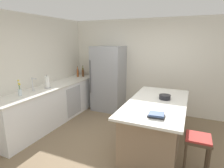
{
  "coord_description": "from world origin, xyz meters",
  "views": [
    {
      "loc": [
        1.03,
        -2.9,
        2.03
      ],
      "look_at": [
        -0.7,
        1.01,
        1.0
      ],
      "focal_mm": 29.47,
      "sensor_mm": 36.0,
      "label": 1
    }
  ],
  "objects": [
    {
      "name": "olive_oil_bottle",
      "position": [
        -2.08,
        1.9,
        1.06
      ],
      "size": [
        0.05,
        0.05,
        0.32
      ],
      "color": "olive",
      "rests_on": "counter_run_left"
    },
    {
      "name": "wall_rear",
      "position": [
        0.0,
        2.25,
        1.3
      ],
      "size": [
        6.0,
        0.1,
        2.6
      ],
      "primitive_type": "cube",
      "color": "silver",
      "rests_on": "ground_plane"
    },
    {
      "name": "counter_run_left",
      "position": [
        -2.08,
        0.53,
        0.47
      ],
      "size": [
        0.67,
        3.18,
        0.93
      ],
      "color": "white",
      "rests_on": "ground_plane"
    },
    {
      "name": "syrup_bottle",
      "position": [
        -2.02,
        1.8,
        1.04
      ],
      "size": [
        0.07,
        0.07,
        0.27
      ],
      "color": "#5B3319",
      "rests_on": "counter_run_left"
    },
    {
      "name": "hot_sauce_bottle",
      "position": [
        -2.15,
        2.0,
        1.02
      ],
      "size": [
        0.05,
        0.05,
        0.22
      ],
      "color": "red",
      "rests_on": "counter_run_left"
    },
    {
      "name": "sink_faucet",
      "position": [
        -2.13,
        -0.03,
        1.09
      ],
      "size": [
        0.15,
        0.05,
        0.3
      ],
      "color": "silver",
      "rests_on": "counter_run_left"
    },
    {
      "name": "refrigerator",
      "position": [
        -1.18,
        1.85,
        0.93
      ],
      "size": [
        0.86,
        0.74,
        1.86
      ],
      "color": "#93969B",
      "rests_on": "ground_plane"
    },
    {
      "name": "cookbook_stack",
      "position": [
        0.6,
        -0.3,
        0.94
      ],
      "size": [
        0.25,
        0.21,
        0.06
      ],
      "color": "#2D2D33",
      "rests_on": "kitchen_island"
    },
    {
      "name": "paper_towel_roll",
      "position": [
        -2.04,
        0.3,
        1.07
      ],
      "size": [
        0.14,
        0.14,
        0.31
      ],
      "color": "gray",
      "rests_on": "counter_run_left"
    },
    {
      "name": "flower_vase",
      "position": [
        -2.1,
        -0.4,
        1.03
      ],
      "size": [
        0.07,
        0.07,
        0.33
      ],
      "color": "silver",
      "rests_on": "counter_run_left"
    },
    {
      "name": "kitchen_island",
      "position": [
        0.48,
        0.41,
        0.46
      ],
      "size": [
        1.03,
        2.1,
        0.91
      ],
      "color": "#8E755B",
      "rests_on": "ground_plane"
    },
    {
      "name": "vinegar_bottle",
      "position": [
        -2.15,
        1.71,
        1.06
      ],
      "size": [
        0.06,
        0.06,
        0.32
      ],
      "color": "#994C23",
      "rests_on": "counter_run_left"
    },
    {
      "name": "bar_stool",
      "position": [
        1.2,
        -0.22,
        0.55
      ],
      "size": [
        0.36,
        0.36,
        0.68
      ],
      "color": "#473828",
      "rests_on": "ground_plane"
    },
    {
      "name": "ground_plane",
      "position": [
        0.0,
        0.0,
        0.0
      ],
      "size": [
        7.2,
        7.2,
        0.0
      ],
      "primitive_type": "plane",
      "color": "#7A664C"
    },
    {
      "name": "mixing_bowl",
      "position": [
        0.59,
        0.62,
        0.95
      ],
      "size": [
        0.22,
        0.22,
        0.09
      ],
      "color": "black",
      "rests_on": "kitchen_island"
    },
    {
      "name": "wall_left",
      "position": [
        -2.45,
        0.0,
        1.3
      ],
      "size": [
        0.1,
        6.0,
        2.6
      ],
      "primitive_type": "cube",
      "color": "silver",
      "rests_on": "ground_plane"
    }
  ]
}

